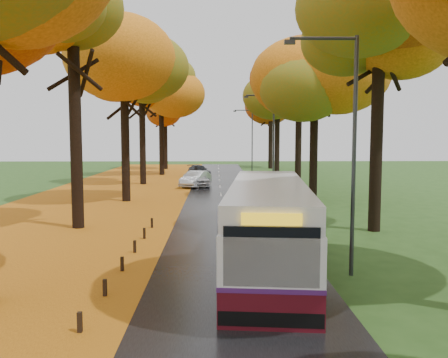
{
  "coord_description": "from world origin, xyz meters",
  "views": [
    {
      "loc": [
        -0.42,
        -7.7,
        4.75
      ],
      "look_at": [
        0.0,
        15.68,
        2.6
      ],
      "focal_mm": 38.0,
      "sensor_mm": 36.0,
      "label": 1
    }
  ],
  "objects_px": {
    "car_silver": "(196,179)",
    "streetlamp_far": "(250,136)",
    "car_dark": "(199,171)",
    "streetlamp_near": "(347,137)",
    "car_white": "(196,178)",
    "bus": "(268,223)",
    "streetlamp_mid": "(270,136)"
  },
  "relations": [
    {
      "from": "streetlamp_far",
      "to": "car_silver",
      "type": "xyz_separation_m",
      "value": [
        -6.19,
        -16.34,
        -3.94
      ]
    },
    {
      "from": "car_white",
      "to": "bus",
      "type": "bearing_deg",
      "value": -100.34
    },
    {
      "from": "car_white",
      "to": "car_silver",
      "type": "bearing_deg",
      "value": -109.01
    },
    {
      "from": "car_white",
      "to": "car_silver",
      "type": "distance_m",
      "value": 0.39
    },
    {
      "from": "bus",
      "to": "car_dark",
      "type": "distance_m",
      "value": 38.21
    },
    {
      "from": "car_dark",
      "to": "car_white",
      "type": "bearing_deg",
      "value": -109.31
    },
    {
      "from": "streetlamp_near",
      "to": "streetlamp_far",
      "type": "bearing_deg",
      "value": 90.0
    },
    {
      "from": "streetlamp_far",
      "to": "car_white",
      "type": "height_order",
      "value": "streetlamp_far"
    },
    {
      "from": "bus",
      "to": "car_silver",
      "type": "relative_size",
      "value": 2.64
    },
    {
      "from": "streetlamp_near",
      "to": "car_dark",
      "type": "bearing_deg",
      "value": 99.17
    },
    {
      "from": "car_white",
      "to": "car_dark",
      "type": "distance_m",
      "value": 10.96
    },
    {
      "from": "streetlamp_near",
      "to": "bus",
      "type": "height_order",
      "value": "streetlamp_near"
    },
    {
      "from": "streetlamp_far",
      "to": "car_silver",
      "type": "bearing_deg",
      "value": -110.76
    },
    {
      "from": "streetlamp_far",
      "to": "car_silver",
      "type": "relative_size",
      "value": 1.8
    },
    {
      "from": "streetlamp_near",
      "to": "car_silver",
      "type": "xyz_separation_m",
      "value": [
        -6.19,
        27.66,
        -3.94
      ]
    },
    {
      "from": "streetlamp_near",
      "to": "streetlamp_far",
      "type": "height_order",
      "value": "same"
    },
    {
      "from": "bus",
      "to": "car_dark",
      "type": "relative_size",
      "value": 2.69
    },
    {
      "from": "streetlamp_near",
      "to": "streetlamp_mid",
      "type": "relative_size",
      "value": 1.0
    },
    {
      "from": "car_silver",
      "to": "streetlamp_far",
      "type": "bearing_deg",
      "value": 88.81
    },
    {
      "from": "streetlamp_near",
      "to": "car_white",
      "type": "distance_m",
      "value": 28.99
    },
    {
      "from": "streetlamp_mid",
      "to": "car_dark",
      "type": "height_order",
      "value": "streetlamp_mid"
    },
    {
      "from": "streetlamp_near",
      "to": "car_silver",
      "type": "height_order",
      "value": "streetlamp_near"
    },
    {
      "from": "streetlamp_near",
      "to": "streetlamp_far",
      "type": "relative_size",
      "value": 1.0
    },
    {
      "from": "streetlamp_near",
      "to": "car_white",
      "type": "bearing_deg",
      "value": 102.44
    },
    {
      "from": "streetlamp_mid",
      "to": "car_white",
      "type": "bearing_deg",
      "value": 135.66
    },
    {
      "from": "streetlamp_near",
      "to": "car_silver",
      "type": "relative_size",
      "value": 1.8
    },
    {
      "from": "streetlamp_near",
      "to": "car_white",
      "type": "xyz_separation_m",
      "value": [
        -6.19,
        28.05,
        -3.94
      ]
    },
    {
      "from": "streetlamp_mid",
      "to": "car_silver",
      "type": "distance_m",
      "value": 9.27
    },
    {
      "from": "bus",
      "to": "car_silver",
      "type": "distance_m",
      "value": 26.93
    },
    {
      "from": "streetlamp_far",
      "to": "car_white",
      "type": "distance_m",
      "value": 17.56
    },
    {
      "from": "streetlamp_far",
      "to": "car_dark",
      "type": "xyz_separation_m",
      "value": [
        -6.3,
        -5.0,
        -4.04
      ]
    },
    {
      "from": "streetlamp_near",
      "to": "car_dark",
      "type": "relative_size",
      "value": 1.84
    }
  ]
}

